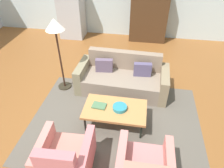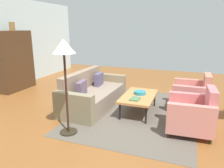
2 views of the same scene
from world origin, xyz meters
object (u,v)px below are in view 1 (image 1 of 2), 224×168
object	(u,v)px
fruit_bowl	(120,108)
cabinet	(149,14)
floor_lamp	(56,32)
armchair_left	(65,160)
book_stack	(99,106)
refrigerator	(71,10)
couch	(123,78)
coffee_table	(115,110)

from	to	relation	value
fruit_bowl	cabinet	distance (m)	4.10
cabinet	floor_lamp	xyz separation A→B (m)	(-1.91, -3.06, 0.54)
armchair_left	fruit_bowl	distance (m)	1.36
book_stack	refrigerator	size ratio (longest dim) A/B	0.15
couch	refrigerator	world-z (taller)	refrigerator
floor_lamp	cabinet	bearing A→B (deg)	58.01
coffee_table	book_stack	distance (m)	0.31
fruit_bowl	floor_lamp	world-z (taller)	floor_lamp
armchair_left	book_stack	xyz separation A→B (m)	(0.29, 1.18, 0.08)
coffee_table	fruit_bowl	world-z (taller)	fruit_bowl
coffee_table	cabinet	size ratio (longest dim) A/B	0.67
fruit_bowl	coffee_table	bearing A→B (deg)	180.00
couch	floor_lamp	size ratio (longest dim) A/B	1.24
couch	armchair_left	bearing A→B (deg)	77.80
coffee_table	refrigerator	xyz separation A→B (m)	(-2.11, 3.95, 0.55)
couch	floor_lamp	world-z (taller)	floor_lamp
fruit_bowl	floor_lamp	bearing A→B (deg)	146.49
cabinet	refrigerator	world-z (taller)	refrigerator
coffee_table	armchair_left	size ratio (longest dim) A/B	1.36
armchair_left	book_stack	size ratio (longest dim) A/B	3.15
armchair_left	refrigerator	world-z (taller)	refrigerator
book_stack	refrigerator	xyz separation A→B (m)	(-1.80, 3.94, 0.50)
armchair_left	floor_lamp	distance (m)	2.56
book_stack	cabinet	distance (m)	4.15
coffee_table	refrigerator	size ratio (longest dim) A/B	0.65
fruit_bowl	armchair_left	bearing A→B (deg)	-120.59
book_stack	coffee_table	bearing A→B (deg)	-1.86
couch	cabinet	distance (m)	2.98
coffee_table	armchair_left	xyz separation A→B (m)	(-0.60, -1.17, -0.03)
couch	fruit_bowl	xyz separation A→B (m)	(0.09, -1.19, 0.16)
couch	refrigerator	size ratio (longest dim) A/B	1.15
couch	book_stack	xyz separation A→B (m)	(-0.31, -1.18, 0.14)
book_stack	refrigerator	distance (m)	4.36
couch	coffee_table	world-z (taller)	couch
couch	armchair_left	world-z (taller)	armchair_left
couch	cabinet	size ratio (longest dim) A/B	1.18
couch	cabinet	bearing A→B (deg)	-97.76
book_stack	floor_lamp	size ratio (longest dim) A/B	0.16
coffee_table	cabinet	world-z (taller)	cabinet
fruit_bowl	refrigerator	bearing A→B (deg)	119.17
couch	floor_lamp	bearing A→B (deg)	9.82
fruit_bowl	refrigerator	distance (m)	4.55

